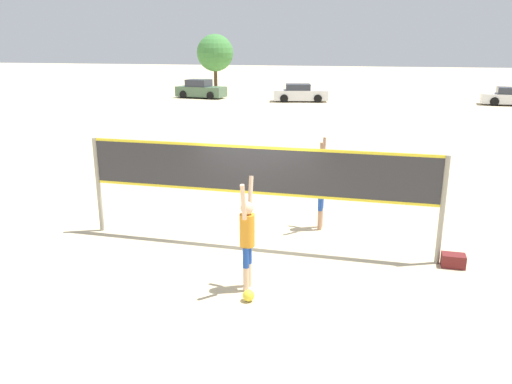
% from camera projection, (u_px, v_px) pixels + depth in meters
% --- Properties ---
extents(ground_plane, '(200.00, 200.00, 0.00)m').
position_uv_depth(ground_plane, '(256.00, 245.00, 11.48)').
color(ground_plane, beige).
extents(volleyball_net, '(8.00, 0.11, 2.32)m').
position_uv_depth(volleyball_net, '(256.00, 176.00, 11.01)').
color(volleyball_net, gray).
rests_on(volleyball_net, ground_plane).
extents(player_spiker, '(0.28, 0.70, 2.13)m').
position_uv_depth(player_spiker, '(247.00, 233.00, 9.14)').
color(player_spiker, beige).
rests_on(player_spiker, ground_plane).
extents(player_blocker, '(0.28, 0.72, 2.26)m').
position_uv_depth(player_blocker, '(322.00, 182.00, 12.20)').
color(player_blocker, tan).
rests_on(player_blocker, ground_plane).
extents(volleyball, '(0.21, 0.21, 0.21)m').
position_uv_depth(volleyball, '(248.00, 296.00, 8.96)').
color(volleyball, yellow).
rests_on(volleyball, ground_plane).
extents(gear_bag, '(0.47, 0.30, 0.28)m').
position_uv_depth(gear_bag, '(453.00, 260.00, 10.34)').
color(gear_bag, maroon).
rests_on(gear_bag, ground_plane).
extents(parked_car_near, '(4.38, 2.25, 1.56)m').
position_uv_depth(parked_car_near, '(201.00, 90.00, 42.94)').
color(parked_car_near, '#4C6B4C').
rests_on(parked_car_near, ground_plane).
extents(parked_car_mid, '(4.58, 2.60, 1.40)m').
position_uv_depth(parked_car_mid, '(300.00, 94.00, 40.22)').
color(parked_car_mid, silver).
rests_on(parked_car_mid, ground_plane).
extents(tree_left_cluster, '(3.53, 3.53, 5.43)m').
position_uv_depth(tree_left_cluster, '(215.00, 53.00, 48.30)').
color(tree_left_cluster, '#4C3823').
rests_on(tree_left_cluster, ground_plane).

